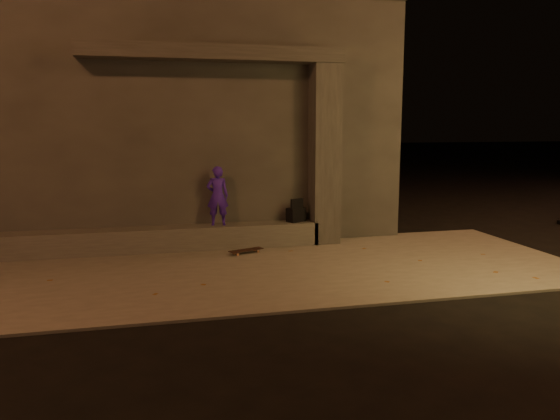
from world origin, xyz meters
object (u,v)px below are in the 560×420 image
object	(u,v)px
skateboard	(246,250)
skateboarder	(218,196)
backpack	(296,214)
column	(324,155)

from	to	relation	value
skateboard	skateboarder	bearing A→B (deg)	103.34
skateboarder	backpack	size ratio (longest dim) A/B	2.40
skateboarder	skateboard	xyz separation A→B (m)	(0.44, -0.65, -0.97)
skateboarder	backpack	distance (m)	1.64
skateboarder	skateboard	distance (m)	1.25
column	backpack	xyz separation A→B (m)	(-0.60, 0.00, -1.18)
skateboarder	backpack	bearing A→B (deg)	-172.73
column	skateboard	bearing A→B (deg)	-159.60
column	skateboard	xyz separation A→B (m)	(-1.75, -0.65, -1.74)
column	skateboarder	bearing A→B (deg)	180.00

